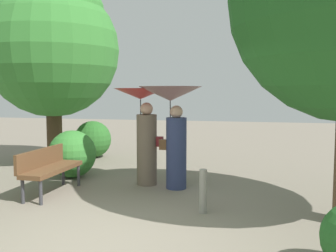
% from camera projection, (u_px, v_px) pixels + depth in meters
% --- Properties ---
extents(ground_plane, '(40.00, 40.00, 0.00)m').
position_uv_depth(ground_plane, '(104.00, 243.00, 4.69)').
color(ground_plane, gray).
extents(person_left, '(1.06, 1.06, 1.95)m').
position_uv_depth(person_left, '(144.00, 121.00, 7.54)').
color(person_left, '#6B5B4C').
rests_on(person_left, ground).
extents(person_right, '(1.21, 1.21, 1.98)m').
position_uv_depth(person_right, '(172.00, 115.00, 7.22)').
color(person_right, navy).
rests_on(person_right, ground).
extents(park_bench, '(0.50, 1.50, 0.83)m').
position_uv_depth(park_bench, '(49.00, 166.00, 6.91)').
color(park_bench, '#38383D').
rests_on(park_bench, ground).
extents(tree_near_left, '(3.37, 3.37, 5.06)m').
position_uv_depth(tree_near_left, '(52.00, 40.00, 9.47)').
color(tree_near_left, '#42301E').
rests_on(tree_near_left, ground).
extents(bush_path_left, '(1.05, 1.05, 1.05)m').
position_uv_depth(bush_path_left, '(93.00, 139.00, 10.77)').
color(bush_path_left, '#2D6B28').
rests_on(bush_path_left, ground).
extents(bush_behind_bench, '(1.04, 1.04, 1.04)m').
position_uv_depth(bush_behind_bench, '(72.00, 154.00, 8.24)').
color(bush_behind_bench, '#387F33').
rests_on(bush_behind_bench, ground).
extents(path_marker_post, '(0.12, 0.12, 0.69)m').
position_uv_depth(path_marker_post, '(203.00, 191.00, 5.80)').
color(path_marker_post, gray).
rests_on(path_marker_post, ground).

